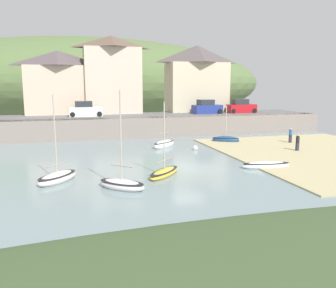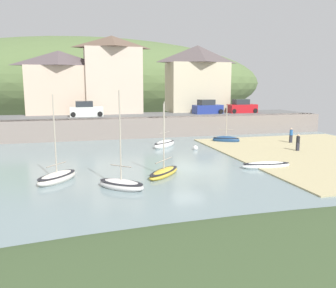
% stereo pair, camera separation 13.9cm
% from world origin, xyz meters
% --- Properties ---
extents(ground, '(48.00, 41.00, 0.61)m').
position_xyz_m(ground, '(1.40, -9.56, 0.16)').
color(ground, gray).
extents(quay_seawall, '(48.00, 9.40, 2.40)m').
position_xyz_m(quay_seawall, '(0.00, 17.50, 1.36)').
color(quay_seawall, gray).
rests_on(quay_seawall, ground).
extents(hillside_backdrop, '(80.00, 44.00, 19.13)m').
position_xyz_m(hillside_backdrop, '(-5.31, 55.20, 6.69)').
color(hillside_backdrop, '#536A3C').
rests_on(hillside_backdrop, ground).
extents(waterfront_building_left, '(9.03, 4.47, 8.49)m').
position_xyz_m(waterfront_building_left, '(-10.06, 25.20, 6.72)').
color(waterfront_building_left, beige).
rests_on(waterfront_building_left, ground).
extents(waterfront_building_centre, '(7.94, 5.47, 10.66)m').
position_xyz_m(waterfront_building_centre, '(-2.90, 25.20, 7.80)').
color(waterfront_building_centre, beige).
rests_on(waterfront_building_centre, ground).
extents(waterfront_building_right, '(9.06, 5.16, 9.71)m').
position_xyz_m(waterfront_building_right, '(9.68, 25.20, 7.34)').
color(waterfront_building_right, beige).
rests_on(waterfront_building_right, ground).
extents(sailboat_blue_trim, '(3.21, 3.51, 5.97)m').
position_xyz_m(sailboat_blue_trim, '(-9.73, -1.42, 0.28)').
color(sailboat_blue_trim, silver).
rests_on(sailboat_blue_trim, ground).
extents(dinghy_open_wooden, '(3.12, 2.35, 4.34)m').
position_xyz_m(dinghy_open_wooden, '(7.99, 10.68, 0.30)').
color(dinghy_open_wooden, navy).
rests_on(dinghy_open_wooden, ground).
extents(sailboat_nearest_shore, '(3.17, 2.96, 4.91)m').
position_xyz_m(sailboat_nearest_shore, '(0.51, 9.46, 0.31)').
color(sailboat_nearest_shore, white).
rests_on(sailboat_nearest_shore, ground).
extents(sailboat_far_left, '(3.33, 3.55, 5.25)m').
position_xyz_m(sailboat_far_left, '(-2.44, -1.79, 0.23)').
color(sailboat_far_left, gold).
rests_on(sailboat_far_left, ground).
extents(motorboat_with_cabin, '(3.26, 3.15, 6.25)m').
position_xyz_m(motorboat_with_cabin, '(-5.80, -4.16, 0.27)').
color(motorboat_with_cabin, silver).
rests_on(motorboat_with_cabin, ground).
extents(fishing_boat_green, '(3.98, 1.47, 0.66)m').
position_xyz_m(fishing_boat_green, '(5.81, -1.60, 0.21)').
color(fishing_boat_green, white).
rests_on(fishing_boat_green, ground).
extents(parked_car_near_slipway, '(4.15, 1.82, 1.95)m').
position_xyz_m(parked_car_near_slipway, '(-6.91, 20.70, 3.20)').
color(parked_car_near_slipway, silver).
rests_on(parked_car_near_slipway, ground).
extents(parked_car_by_wall, '(4.27, 2.17, 1.95)m').
position_xyz_m(parked_car_by_wall, '(9.62, 20.70, 3.20)').
color(parked_car_by_wall, navy).
rests_on(parked_car_by_wall, ground).
extents(parked_car_end_of_row, '(4.14, 1.82, 1.95)m').
position_xyz_m(parked_car_end_of_row, '(14.89, 20.70, 3.20)').
color(parked_car_end_of_row, red).
rests_on(parked_car_end_of_row, ground).
extents(person_on_slipway, '(0.34, 0.34, 1.62)m').
position_xyz_m(person_on_slipway, '(14.49, 8.00, 0.98)').
color(person_on_slipway, '#282833').
rests_on(person_on_slipway, ground).
extents(person_near_water, '(0.34, 0.34, 1.62)m').
position_xyz_m(person_near_water, '(12.28, 3.61, 0.98)').
color(person_near_water, '#282833').
rests_on(person_near_water, ground).
extents(mooring_buoy, '(0.52, 0.52, 0.52)m').
position_xyz_m(mooring_buoy, '(3.14, 7.26, 0.16)').
color(mooring_buoy, silver).
rests_on(mooring_buoy, ground).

